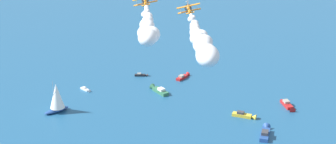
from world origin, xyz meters
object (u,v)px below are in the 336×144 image
(motorboat_far_port, at_px, (288,106))
(wingwalker_wingman, at_px, (188,3))
(sailboat_near_centre, at_px, (57,97))
(biplane_wingman, at_px, (189,10))
(motorboat_trailing, at_px, (86,89))
(motorboat_outer_ring_b, at_px, (142,75))
(motorboat_far_stbd, at_px, (183,77))
(motorboat_ahead, at_px, (265,132))
(biplane_lead, at_px, (145,2))
(motorboat_outer_ring_a, at_px, (245,115))
(motorboat_offshore, at_px, (158,90))

(motorboat_far_port, distance_m, wingwalker_wingman, 68.56)
(sailboat_near_centre, xyz_separation_m, biplane_wingman, (39.38, -37.24, 40.32))
(motorboat_trailing, distance_m, motorboat_outer_ring_b, 27.81)
(motorboat_far_stbd, bearing_deg, motorboat_ahead, -79.46)
(motorboat_outer_ring_b, bearing_deg, biplane_lead, -102.38)
(motorboat_far_port, bearing_deg, motorboat_trailing, 151.72)
(motorboat_trailing, relative_size, motorboat_outer_ring_b, 0.87)
(motorboat_far_stbd, xyz_separation_m, biplane_wingman, (-17.20, -55.73, 45.56))
(motorboat_outer_ring_b, distance_m, wingwalker_wingman, 79.25)
(motorboat_far_stbd, height_order, motorboat_ahead, motorboat_ahead)
(motorboat_outer_ring_b, height_order, biplane_lead, biplane_lead)
(sailboat_near_centre, height_order, motorboat_outer_ring_a, sailboat_near_centre)
(motorboat_offshore, height_order, wingwalker_wingman, wingwalker_wingman)
(motorboat_far_stbd, xyz_separation_m, wingwalker_wingman, (-17.62, -55.62, 47.71))
(motorboat_offshore, xyz_separation_m, motorboat_outer_ring_b, (-2.32, 18.99, -0.34))
(sailboat_near_centre, bearing_deg, motorboat_far_stbd, 18.10)
(sailboat_near_centre, bearing_deg, motorboat_offshore, 9.54)
(sailboat_near_centre, xyz_separation_m, motorboat_far_port, (85.90, -21.97, -5.14))
(motorboat_trailing, height_order, wingwalker_wingman, wingwalker_wingman)
(motorboat_offshore, height_order, motorboat_outer_ring_a, motorboat_offshore)
(motorboat_trailing, bearing_deg, biplane_lead, -77.55)
(motorboat_far_port, bearing_deg, biplane_wingman, -161.83)
(motorboat_trailing, bearing_deg, motorboat_ahead, -46.26)
(sailboat_near_centre, xyz_separation_m, biplane_lead, (25.45, -38.28, 43.98))
(motorboat_trailing, xyz_separation_m, motorboat_ahead, (54.16, -56.60, 0.44))
(sailboat_near_centre, bearing_deg, motorboat_outer_ring_a, -20.61)
(motorboat_far_port, xyz_separation_m, motorboat_outer_ring_b, (-46.35, 47.99, -0.27))
(motorboat_far_stbd, relative_size, motorboat_ahead, 0.71)
(motorboat_outer_ring_b, distance_m, biplane_lead, 82.31)
(sailboat_near_centre, xyz_separation_m, motorboat_far_stbd, (56.58, 18.49, -5.24))
(motorboat_far_stbd, relative_size, biplane_lead, 1.03)
(motorboat_trailing, bearing_deg, motorboat_far_stbd, 1.78)
(motorboat_far_stbd, xyz_separation_m, biplane_lead, (-31.13, -56.78, 49.22))
(sailboat_near_centre, relative_size, motorboat_outer_ring_b, 2.10)
(motorboat_far_stbd, bearing_deg, biplane_lead, -118.74)
(motorboat_offshore, xyz_separation_m, wingwalker_wingman, (-2.92, -44.16, 47.54))
(motorboat_far_port, xyz_separation_m, wingwalker_wingman, (-46.95, -15.15, 47.61))
(sailboat_near_centre, bearing_deg, motorboat_outer_ring_b, 33.34)
(motorboat_far_port, bearing_deg, sailboat_near_centre, 165.65)
(biplane_wingman, relative_size, wingwalker_wingman, 4.20)
(motorboat_far_stbd, height_order, motorboat_offshore, motorboat_offshore)
(motorboat_trailing, bearing_deg, motorboat_far_port, -28.28)
(motorboat_far_port, height_order, motorboat_offshore, motorboat_offshore)
(motorboat_offshore, xyz_separation_m, motorboat_outer_ring_a, (24.52, -32.00, -0.11))
(wingwalker_wingman, bearing_deg, sailboat_near_centre, 136.38)
(motorboat_outer_ring_b, bearing_deg, motorboat_offshore, -83.04)
(sailboat_near_centre, bearing_deg, motorboat_ahead, -30.35)
(motorboat_ahead, xyz_separation_m, motorboat_outer_ring_a, (-0.97, 14.48, -0.16))
(motorboat_trailing, relative_size, wingwalker_wingman, 2.99)
(motorboat_ahead, relative_size, biplane_lead, 1.44)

